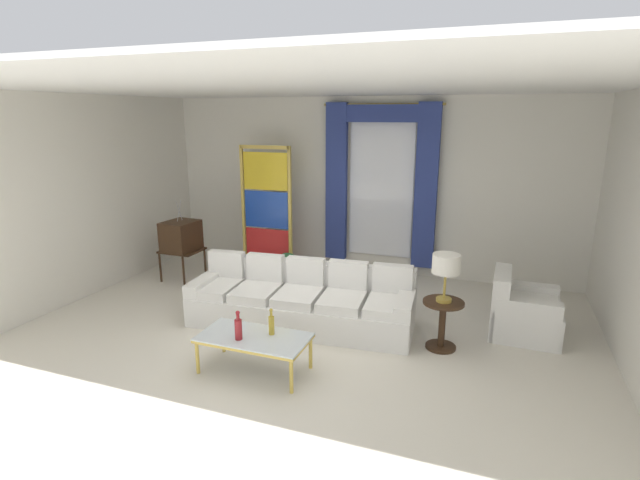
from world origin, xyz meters
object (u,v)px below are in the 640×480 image
Objects in this scene: bottle_crystal_tall at (271,324)px; peacock_figurine at (285,266)px; round_side_table at (442,320)px; coffee_table at (254,339)px; stained_glass_divider at (266,212)px; bottle_blue_decanter at (238,328)px; vintage_tv at (181,237)px; armchair_white at (521,313)px; table_lamp_brass at (446,266)px; couch_white_long at (302,301)px.

peacock_figurine is (-1.11, 2.78, -0.31)m from bottle_crystal_tall.
coffee_table is at bearing -145.81° from round_side_table.
bottle_blue_decanter is at bearing -68.45° from stained_glass_divider.
vintage_tv reaches higher than round_side_table.
stained_glass_divider reaches higher than peacock_figurine.
armchair_white reaches higher than coffee_table.
table_lamp_brass is at bearing 34.19° from coffee_table.
table_lamp_brass is (-0.88, -0.73, 0.74)m from armchair_white.
stained_glass_divider is at bearing 148.92° from round_side_table.
bottle_crystal_tall is (0.16, 0.11, 0.16)m from coffee_table.
armchair_white is 3.78m from peacock_figurine.
round_side_table is (1.67, 1.14, -0.17)m from bottle_crystal_tall.
stained_glass_divider is at bearing 117.11° from bottle_crystal_tall.
couch_white_long is 9.23× the size of bottle_blue_decanter.
vintage_tv is 1.50m from stained_glass_divider.
peacock_figurine is at bearing 149.54° from round_side_table.
bottle_crystal_tall is 2.03m from round_side_table.
vintage_tv is (-2.72, 2.18, 0.20)m from bottle_crystal_tall.
table_lamp_brass is (0.00, 0.00, 0.67)m from round_side_table.
vintage_tv is (-2.56, 2.29, 0.36)m from coffee_table.
stained_glass_divider is (1.13, 0.92, 0.33)m from vintage_tv.
couch_white_long is 1.83m from peacock_figurine.
table_lamp_brass is (1.67, 1.14, 0.50)m from bottle_crystal_tall.
bottle_crystal_tall is 0.50× the size of peacock_figurine.
bottle_blue_decanter is 0.24× the size of vintage_tv.
coffee_table is 0.24m from bottle_blue_decanter.
round_side_table is at bearing -2.64° from couch_white_long.
table_lamp_brass is (1.95, 1.37, 0.49)m from bottle_blue_decanter.
bottle_blue_decanter is at bearing -44.58° from vintage_tv.
peacock_figurine is 1.01× the size of round_side_table.
armchair_white reaches higher than peacock_figurine.
coffee_table is 3.04m from peacock_figurine.
stained_glass_divider reaches higher than couch_white_long.
vintage_tv is 1.79m from peacock_figurine.
bottle_crystal_tall is at bearing 40.00° from bottle_blue_decanter.
peacock_figurine is at bearing 20.24° from vintage_tv.
table_lamp_brass is at bearing 7.13° from round_side_table.
couch_white_long is at bearing 177.36° from round_side_table.
bottle_crystal_tall is 0.22× the size of vintage_tv.
armchair_white is 1.40× the size of peacock_figurine.
coffee_table is 2.31m from table_lamp_brass.
bottle_blue_decanter reaches higher than peacock_figurine.
stained_glass_divider reaches higher than coffee_table.
table_lamp_brass is at bearing -30.46° from peacock_figurine.
armchair_white reaches higher than bottle_crystal_tall.
armchair_white is (2.72, 1.98, -0.08)m from coffee_table.
bottle_blue_decanter is (-0.13, -1.45, 0.23)m from couch_white_long.
vintage_tv is at bearing 141.25° from bottle_crystal_tall.
round_side_table is 1.04× the size of table_lamp_brass.
table_lamp_brass is at bearing -13.38° from vintage_tv.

